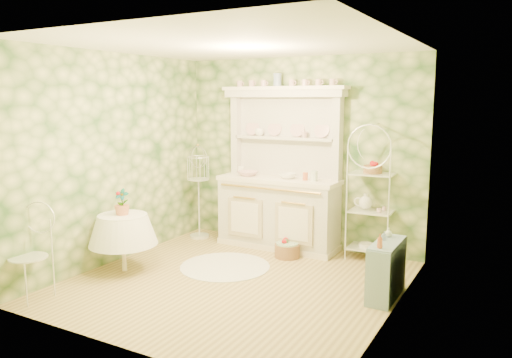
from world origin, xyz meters
The scene contains 22 objects.
floor centered at (0.00, 0.00, 0.00)m, with size 3.60×3.60×0.00m, color tan.
ceiling centered at (0.00, 0.00, 2.70)m, with size 3.60×3.60×0.00m, color white.
wall_left centered at (-1.80, 0.00, 1.35)m, with size 3.60×3.60×0.00m, color beige.
wall_right centered at (1.80, 0.00, 1.35)m, with size 3.60×3.60×0.00m, color beige.
wall_back centered at (0.00, 1.80, 1.35)m, with size 3.60×3.60×0.00m, color beige.
wall_front centered at (0.00, -1.80, 1.35)m, with size 3.60×3.60×0.00m, color beige.
kitchen_dresser centered at (-0.20, 1.52, 1.15)m, with size 1.87×0.61×2.29m, color silver.
bakers_rack centered at (1.12, 1.62, 0.84)m, with size 0.52×0.37×1.68m, color white.
side_shelf centered at (1.65, 0.40, 0.29)m, with size 0.25×0.67×0.57m, color #88A1B9.
round_table centered at (-1.41, -0.33, 0.34)m, with size 0.62×0.62×0.68m, color white.
cafe_chair centered at (-1.68, -1.46, 0.41)m, with size 0.37×0.37×0.81m, color white.
birdcage_stand centered at (-1.49, 1.38, 0.70)m, with size 0.33×0.33×1.40m, color white.
floor_basket centered at (0.13, 1.14, 0.10)m, with size 0.31×0.31×0.20m, color #9B6E46.
lace_rug centered at (-0.40, 0.40, 0.00)m, with size 1.15×1.15×0.01m, color white.
bowl_floral centered at (-0.67, 1.47, 1.02)m, with size 0.29×0.29×0.07m, color white.
bowl_white centered at (-0.06, 1.52, 1.02)m, with size 0.24×0.24×0.07m, color white.
cup_left centered at (-0.60, 1.68, 1.61)m, with size 0.14×0.14×0.11m, color white.
cup_right centered at (0.12, 1.68, 1.61)m, with size 0.09×0.09×0.09m, color white.
potted_geranium centered at (-1.40, -0.34, 0.85)m, with size 0.17×0.12×0.32m, color #3F7238.
bottle_amber centered at (1.63, 0.14, 0.68)m, with size 0.06×0.06×0.15m, color #D1663D.
bottle_blue centered at (1.60, 0.45, 0.65)m, with size 0.05×0.05×0.10m, color #8599C1.
bottle_glass centered at (1.60, 0.61, 0.65)m, with size 0.08×0.08×0.10m, color silver.
Camera 1 is at (2.90, -4.74, 2.11)m, focal length 35.00 mm.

